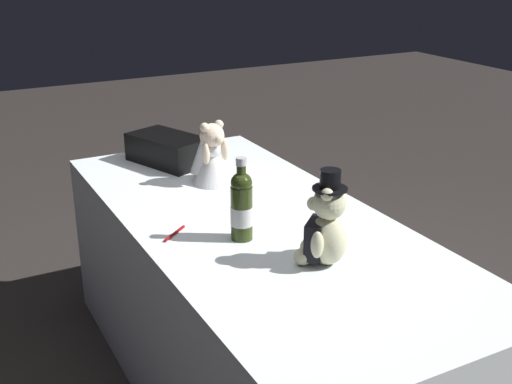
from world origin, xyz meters
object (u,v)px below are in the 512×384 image
(teddy_bear_groom, at_px, (325,228))
(champagne_bottle, at_px, (242,205))
(signing_pen, at_px, (175,233))
(teddy_bear_bride, at_px, (210,156))
(gift_case_black, at_px, (168,149))

(teddy_bear_groom, distance_m, champagne_bottle, 0.30)
(signing_pen, bearing_deg, champagne_bottle, 53.43)
(teddy_bear_bride, xyz_separation_m, champagne_bottle, (0.52, -0.13, 0.01))
(teddy_bear_groom, height_order, champagne_bottle, teddy_bear_groom)
(champagne_bottle, xyz_separation_m, gift_case_black, (-0.83, 0.07, -0.06))
(teddy_bear_groom, height_order, teddy_bear_bride, teddy_bear_groom)
(champagne_bottle, bearing_deg, teddy_bear_bride, 166.17)
(teddy_bear_groom, bearing_deg, gift_case_black, -176.31)
(teddy_bear_groom, xyz_separation_m, gift_case_black, (-1.09, -0.07, -0.05))
(teddy_bear_groom, bearing_deg, teddy_bear_bride, -179.35)
(champagne_bottle, distance_m, signing_pen, 0.25)
(champagne_bottle, xyz_separation_m, signing_pen, (-0.13, -0.18, -0.11))
(signing_pen, bearing_deg, gift_case_black, 160.84)
(teddy_bear_groom, distance_m, gift_case_black, 1.10)
(signing_pen, bearing_deg, teddy_bear_groom, 38.69)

